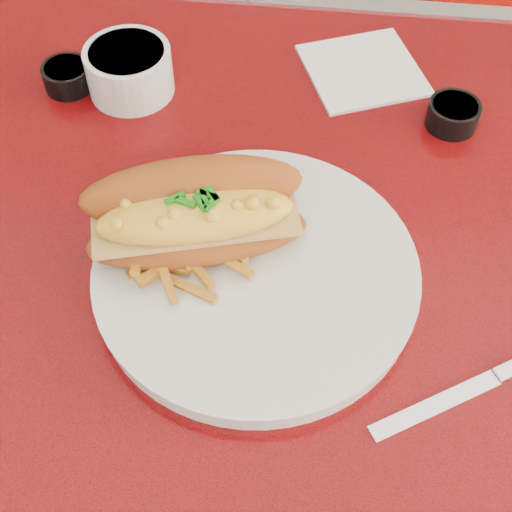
# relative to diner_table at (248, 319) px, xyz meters

# --- Properties ---
(ground) EXTENTS (8.00, 8.00, 0.00)m
(ground) POSITION_rel_diner_table_xyz_m (0.00, 0.00, -0.61)
(ground) COLOR beige
(ground) RESTS_ON ground
(diner_table) EXTENTS (1.23, 0.83, 0.77)m
(diner_table) POSITION_rel_diner_table_xyz_m (0.00, 0.00, 0.00)
(diner_table) COLOR red
(diner_table) RESTS_ON ground
(booth_bench_far) EXTENTS (1.20, 0.51, 0.90)m
(booth_bench_far) POSITION_rel_diner_table_xyz_m (0.00, 0.81, -0.32)
(booth_bench_far) COLOR #960F0A
(booth_bench_far) RESTS_ON ground
(dinner_plate) EXTENTS (0.35, 0.35, 0.02)m
(dinner_plate) POSITION_rel_diner_table_xyz_m (0.02, -0.06, 0.17)
(dinner_plate) COLOR silver
(dinner_plate) RESTS_ON diner_table
(mac_hoagie) EXTENTS (0.22, 0.15, 0.09)m
(mac_hoagie) POSITION_rel_diner_table_xyz_m (-0.04, -0.03, 0.22)
(mac_hoagie) COLOR #A34F1A
(mac_hoagie) RESTS_ON dinner_plate
(fries_pile) EXTENTS (0.13, 0.13, 0.03)m
(fries_pile) POSITION_rel_diner_table_xyz_m (-0.06, -0.05, 0.20)
(fries_pile) COLOR orange
(fries_pile) RESTS_ON dinner_plate
(fork) EXTENTS (0.04, 0.15, 0.00)m
(fork) POSITION_rel_diner_table_xyz_m (0.06, 0.02, 0.18)
(fork) COLOR silver
(fork) RESTS_ON dinner_plate
(gravy_ramekin) EXTENTS (0.12, 0.12, 0.05)m
(gravy_ramekin) POSITION_rel_diner_table_xyz_m (-0.16, 0.20, 0.19)
(gravy_ramekin) COLOR silver
(gravy_ramekin) RESTS_ON diner_table
(sauce_cup_left) EXTENTS (0.06, 0.06, 0.03)m
(sauce_cup_left) POSITION_rel_diner_table_xyz_m (-0.23, 0.20, 0.18)
(sauce_cup_left) COLOR black
(sauce_cup_left) RESTS_ON diner_table
(sauce_cup_right) EXTENTS (0.07, 0.07, 0.03)m
(sauce_cup_right) POSITION_rel_diner_table_xyz_m (0.21, 0.18, 0.18)
(sauce_cup_right) COLOR black
(sauce_cup_right) RESTS_ON diner_table
(knife) EXTENTS (0.17, 0.11, 0.01)m
(knife) POSITION_rel_diner_table_xyz_m (0.22, -0.14, 0.16)
(knife) COLOR silver
(knife) RESTS_ON diner_table
(paper_napkin) EXTENTS (0.17, 0.17, 0.00)m
(paper_napkin) POSITION_rel_diner_table_xyz_m (0.11, 0.26, 0.16)
(paper_napkin) COLOR white
(paper_napkin) RESTS_ON diner_table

